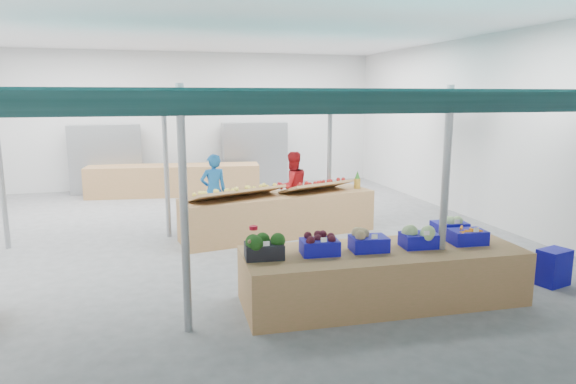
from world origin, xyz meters
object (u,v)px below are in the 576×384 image
vendor_right (292,187)px  vendor_left (214,191)px  veg_counter (382,275)px  fruit_counter (279,215)px  crate_stack (553,267)px

vendor_right → vendor_left: bearing=-9.7°
vendor_left → vendor_right: bearing=170.3°
veg_counter → fruit_counter: fruit_counter is taller
veg_counter → vendor_right: vendor_right is taller
vendor_left → vendor_right: 1.80m
fruit_counter → crate_stack: (3.30, -3.89, -0.15)m
vendor_left → vendor_right: size_ratio=1.00×
fruit_counter → vendor_left: bearing=127.8°
veg_counter → vendor_left: vendor_left is taller
crate_stack → vendor_left: 6.74m
fruit_counter → crate_stack: size_ratio=7.22×
veg_counter → fruit_counter: bearing=100.2°
vendor_left → fruit_counter: bearing=127.8°
vendor_right → veg_counter: bearing=79.0°
veg_counter → fruit_counter: 3.79m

